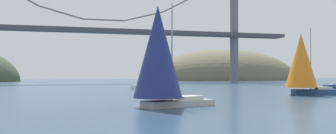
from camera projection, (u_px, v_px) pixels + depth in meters
ground_plane at (290, 116)px, 29.64m from camera, size 360.00×360.00×0.00m
headland_right at (224, 80)px, 176.49m from camera, size 70.91×44.00×27.63m
suspension_bridge at (104, 25)px, 120.37m from camera, size 124.95×6.00×39.93m
sailboat_orange_sail at (302, 62)px, 57.14m from camera, size 8.22×5.49×9.84m
sailboat_scarlet_sail at (159, 61)px, 76.13m from camera, size 9.00×9.93×10.92m
sailboat_navy_sail at (159, 55)px, 36.64m from camera, size 8.85×5.65×9.93m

